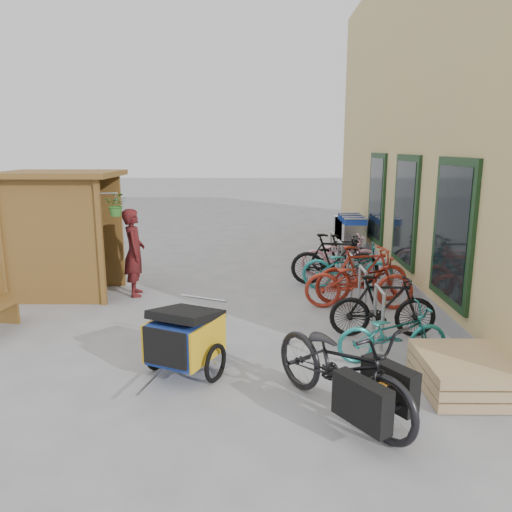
{
  "coord_description": "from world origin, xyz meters",
  "views": [
    {
      "loc": [
        0.57,
        -6.92,
        2.85
      ],
      "look_at": [
        0.5,
        1.5,
        1.0
      ],
      "focal_mm": 35.0,
      "sensor_mm": 36.0,
      "label": 1
    }
  ],
  "objects_px": {
    "bike_6": "(339,255)",
    "bike_2": "(359,281)",
    "person_kiosk": "(134,253)",
    "bike_1": "(383,306)",
    "shopping_carts": "(349,230)",
    "child_trailer": "(185,336)",
    "bike_7": "(344,254)",
    "bike_3": "(362,274)",
    "bike_0": "(392,333)",
    "bike_4": "(348,267)",
    "bike_5": "(335,260)",
    "kiosk": "(58,216)",
    "cargo_bike": "(343,367)",
    "pallet_stack": "(464,373)"
  },
  "relations": [
    {
      "from": "bike_6",
      "to": "bike_2",
      "type": "bearing_deg",
      "value": 175.67
    },
    {
      "from": "person_kiosk",
      "to": "bike_1",
      "type": "bearing_deg",
      "value": -129.61
    },
    {
      "from": "shopping_carts",
      "to": "person_kiosk",
      "type": "distance_m",
      "value": 6.37
    },
    {
      "from": "child_trailer",
      "to": "bike_7",
      "type": "relative_size",
      "value": 1.07
    },
    {
      "from": "shopping_carts",
      "to": "bike_3",
      "type": "bearing_deg",
      "value": -96.71
    },
    {
      "from": "bike_0",
      "to": "bike_4",
      "type": "distance_m",
      "value": 3.44
    },
    {
      "from": "bike_1",
      "to": "bike_4",
      "type": "xyz_separation_m",
      "value": [
        -0.1,
        2.55,
        -0.01
      ]
    },
    {
      "from": "person_kiosk",
      "to": "bike_5",
      "type": "relative_size",
      "value": 0.93
    },
    {
      "from": "child_trailer",
      "to": "bike_6",
      "type": "bearing_deg",
      "value": 86.09
    },
    {
      "from": "kiosk",
      "to": "bike_5",
      "type": "xyz_separation_m",
      "value": [
        5.41,
        0.73,
        -1.0
      ]
    },
    {
      "from": "cargo_bike",
      "to": "bike_6",
      "type": "height_order",
      "value": "cargo_bike"
    },
    {
      "from": "bike_2",
      "to": "bike_6",
      "type": "bearing_deg",
      "value": 3.15
    },
    {
      "from": "bike_1",
      "to": "bike_3",
      "type": "height_order",
      "value": "bike_3"
    },
    {
      "from": "bike_5",
      "to": "bike_7",
      "type": "distance_m",
      "value": 1.18
    },
    {
      "from": "bike_1",
      "to": "bike_7",
      "type": "relative_size",
      "value": 1.09
    },
    {
      "from": "bike_4",
      "to": "bike_7",
      "type": "xyz_separation_m",
      "value": [
        0.16,
        1.46,
        -0.04
      ]
    },
    {
      "from": "bike_6",
      "to": "pallet_stack",
      "type": "bearing_deg",
      "value": -176.99
    },
    {
      "from": "bike_6",
      "to": "child_trailer",
      "type": "bearing_deg",
      "value": 148.23
    },
    {
      "from": "child_trailer",
      "to": "bike_4",
      "type": "bearing_deg",
      "value": 79.15
    },
    {
      "from": "person_kiosk",
      "to": "bike_4",
      "type": "distance_m",
      "value": 4.24
    },
    {
      "from": "child_trailer",
      "to": "bike_3",
      "type": "distance_m",
      "value": 4.15
    },
    {
      "from": "bike_2",
      "to": "bike_1",
      "type": "bearing_deg",
      "value": -171.79
    },
    {
      "from": "pallet_stack",
      "to": "bike_3",
      "type": "distance_m",
      "value": 3.48
    },
    {
      "from": "cargo_bike",
      "to": "bike_0",
      "type": "xyz_separation_m",
      "value": [
        0.89,
        1.38,
        -0.15
      ]
    },
    {
      "from": "kiosk",
      "to": "bike_7",
      "type": "height_order",
      "value": "kiosk"
    },
    {
      "from": "bike_5",
      "to": "bike_0",
      "type": "bearing_deg",
      "value": -170.58
    },
    {
      "from": "kiosk",
      "to": "pallet_stack",
      "type": "height_order",
      "value": "kiosk"
    },
    {
      "from": "bike_0",
      "to": "bike_3",
      "type": "xyz_separation_m",
      "value": [
        0.11,
        2.61,
        0.15
      ]
    },
    {
      "from": "child_trailer",
      "to": "bike_7",
      "type": "distance_m",
      "value": 6.05
    },
    {
      "from": "shopping_carts",
      "to": "bike_7",
      "type": "height_order",
      "value": "shopping_carts"
    },
    {
      "from": "person_kiosk",
      "to": "bike_1",
      "type": "xyz_separation_m",
      "value": [
        4.3,
        -2.17,
        -0.37
      ]
    },
    {
      "from": "pallet_stack",
      "to": "bike_0",
      "type": "relative_size",
      "value": 0.79
    },
    {
      "from": "kiosk",
      "to": "bike_2",
      "type": "bearing_deg",
      "value": -8.08
    },
    {
      "from": "bike_0",
      "to": "bike_5",
      "type": "distance_m",
      "value": 3.8
    },
    {
      "from": "pallet_stack",
      "to": "person_kiosk",
      "type": "bearing_deg",
      "value": 141.46
    },
    {
      "from": "kiosk",
      "to": "pallet_stack",
      "type": "relative_size",
      "value": 2.08
    },
    {
      "from": "bike_2",
      "to": "child_trailer",
      "type": "bearing_deg",
      "value": 138.57
    },
    {
      "from": "bike_1",
      "to": "person_kiosk",
      "type": "bearing_deg",
      "value": 64.34
    },
    {
      "from": "cargo_bike",
      "to": "bike_2",
      "type": "relative_size",
      "value": 1.11
    },
    {
      "from": "shopping_carts",
      "to": "bike_1",
      "type": "relative_size",
      "value": 1.26
    },
    {
      "from": "bike_4",
      "to": "bike_0",
      "type": "bearing_deg",
      "value": -170.48
    },
    {
      "from": "cargo_bike",
      "to": "bike_6",
      "type": "bearing_deg",
      "value": 47.13
    },
    {
      "from": "bike_3",
      "to": "bike_0",
      "type": "bearing_deg",
      "value": 166.34
    },
    {
      "from": "bike_7",
      "to": "shopping_carts",
      "type": "bearing_deg",
      "value": -14.44
    },
    {
      "from": "bike_2",
      "to": "shopping_carts",
      "type": "bearing_deg",
      "value": -3.81
    },
    {
      "from": "bike_5",
      "to": "person_kiosk",
      "type": "bearing_deg",
      "value": 106.41
    },
    {
      "from": "pallet_stack",
      "to": "bike_1",
      "type": "relative_size",
      "value": 0.74
    },
    {
      "from": "child_trailer",
      "to": "bike_6",
      "type": "relative_size",
      "value": 0.91
    },
    {
      "from": "pallet_stack",
      "to": "bike_0",
      "type": "distance_m",
      "value": 1.06
    },
    {
      "from": "bike_3",
      "to": "kiosk",
      "type": "bearing_deg",
      "value": 74.34
    }
  ]
}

